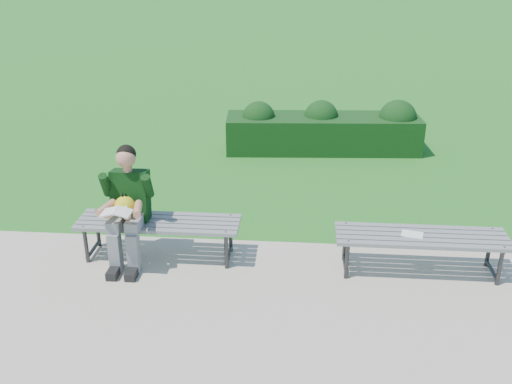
{
  "coord_description": "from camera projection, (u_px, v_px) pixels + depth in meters",
  "views": [
    {
      "loc": [
        0.36,
        -6.0,
        3.26
      ],
      "look_at": [
        -0.11,
        -0.25,
        0.77
      ],
      "focal_mm": 40.0,
      "sensor_mm": 36.0,
      "label": 1
    }
  ],
  "objects": [
    {
      "name": "ground",
      "position": [
        267.0,
        243.0,
        6.82
      ],
      "size": [
        80.0,
        80.0,
        0.0
      ],
      "color": "#206517",
      "rests_on": "ground"
    },
    {
      "name": "seated_boy",
      "position": [
        127.0,
        203.0,
        6.14
      ],
      "size": [
        0.56,
        0.76,
        1.31
      ],
      "color": "slate",
      "rests_on": "walkway"
    },
    {
      "name": "bench_right",
      "position": [
        421.0,
        239.0,
        6.01
      ],
      "size": [
        1.8,
        0.5,
        0.46
      ],
      "color": "slate",
      "rests_on": "walkway"
    },
    {
      "name": "bench_left",
      "position": [
        159.0,
        225.0,
        6.32
      ],
      "size": [
        1.8,
        0.5,
        0.46
      ],
      "color": "slate",
      "rests_on": "walkway"
    },
    {
      "name": "walkway",
      "position": [
        255.0,
        333.0,
        5.21
      ],
      "size": [
        30.0,
        3.5,
        0.02
      ],
      "color": "#BEB79D",
      "rests_on": "ground"
    },
    {
      "name": "paper_sheet",
      "position": [
        412.0,
        234.0,
        6.0
      ],
      "size": [
        0.25,
        0.21,
        0.01
      ],
      "color": "white",
      "rests_on": "bench_right"
    },
    {
      "name": "hedge",
      "position": [
        326.0,
        129.0,
        9.77
      ],
      "size": [
        3.33,
        1.04,
        0.89
      ],
      "color": "#163910",
      "rests_on": "ground"
    }
  ]
}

